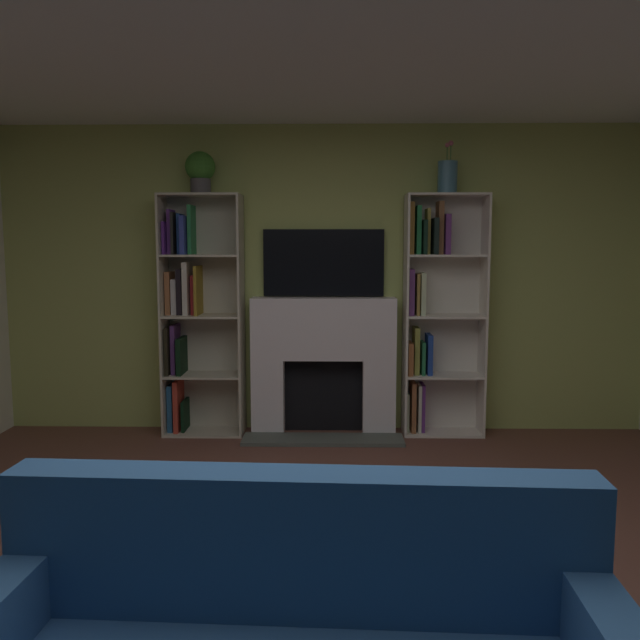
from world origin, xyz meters
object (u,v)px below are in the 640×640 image
(fireplace, at_px, (323,361))
(coffee_table, at_px, (303,569))
(tv, at_px, (324,263))
(vase_with_flowers, at_px, (447,177))
(potted_plant, at_px, (200,170))
(bookshelf_left, at_px, (194,314))
(bookshelf_right, at_px, (434,311))

(fireplace, distance_m, coffee_table, 3.02)
(tv, distance_m, vase_with_flowers, 1.23)
(tv, xyz_separation_m, vase_with_flowers, (1.00, -0.12, 0.70))
(vase_with_flowers, bearing_deg, potted_plant, 180.00)
(bookshelf_left, bearing_deg, vase_with_flowers, -0.79)
(tv, relative_size, vase_with_flowers, 2.41)
(potted_plant, relative_size, vase_with_flowers, 0.82)
(bookshelf_right, distance_m, coffee_table, 3.25)
(fireplace, distance_m, bookshelf_left, 1.16)
(bookshelf_right, bearing_deg, bookshelf_left, -179.58)
(bookshelf_left, relative_size, bookshelf_right, 1.00)
(bookshelf_right, bearing_deg, coffee_table, -107.71)
(fireplace, xyz_separation_m, potted_plant, (-1.00, -0.02, 1.57))
(fireplace, xyz_separation_m, bookshelf_left, (-1.09, 0.00, 0.40))
(coffee_table, bearing_deg, bookshelf_right, 72.29)
(bookshelf_right, bearing_deg, potted_plant, -178.71)
(bookshelf_right, height_order, coffee_table, bookshelf_right)
(tv, distance_m, bookshelf_left, 1.17)
(bookshelf_right, bearing_deg, vase_with_flowers, -29.20)
(fireplace, relative_size, bookshelf_left, 0.65)
(bookshelf_right, relative_size, potted_plant, 5.81)
(coffee_table, bearing_deg, potted_plant, 107.97)
(potted_plant, height_order, vase_with_flowers, vase_with_flowers)
(fireplace, height_order, tv, tv)
(tv, distance_m, coffee_table, 3.28)
(bookshelf_left, bearing_deg, bookshelf_right, 0.42)
(bookshelf_left, xyz_separation_m, potted_plant, (0.08, -0.03, 1.18))
(vase_with_flowers, bearing_deg, coffee_table, -109.31)
(bookshelf_left, distance_m, potted_plant, 1.18)
(fireplace, bearing_deg, coffee_table, -90.74)
(tv, height_order, coffee_table, tv)
(vase_with_flowers, bearing_deg, tv, 173.18)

